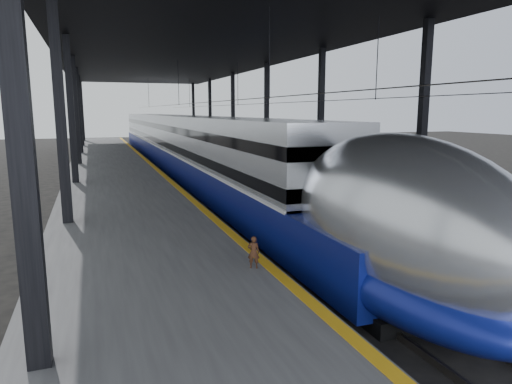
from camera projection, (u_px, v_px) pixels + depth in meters
name	position (u px, v px, depth m)	size (l,w,h in m)	color
ground	(267.00, 275.00, 13.96)	(160.00, 160.00, 0.00)	black
platform	(114.00, 177.00, 31.24)	(6.00, 80.00, 1.00)	#4C4C4F
yellow_strip	(156.00, 168.00, 32.08)	(0.30, 80.00, 0.01)	gold
rails	(227.00, 178.00, 33.98)	(6.52, 80.00, 0.16)	slate
canopy	(189.00, 50.00, 31.53)	(18.00, 75.00, 9.47)	black
tgv_train	(182.00, 147.00, 36.59)	(3.22, 65.20, 4.62)	silver
second_train	(205.00, 139.00, 50.53)	(2.77, 56.05, 3.82)	navy
child	(254.00, 252.00, 11.58)	(0.31, 0.20, 0.84)	#432516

